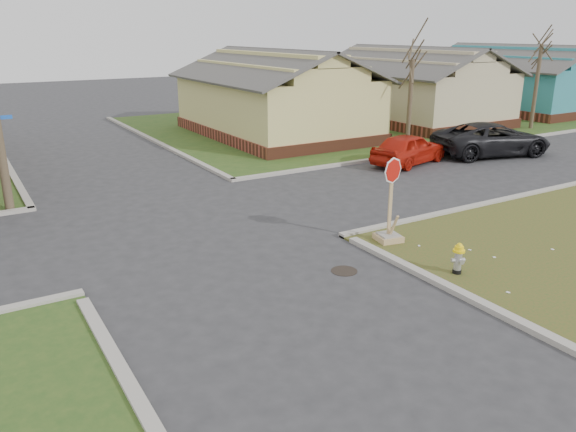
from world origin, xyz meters
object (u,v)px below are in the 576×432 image
stop_sign (389,223)px  red_sedan (409,149)px  fire_hydrant (458,257)px  dark_pickup (492,139)px

stop_sign → red_sedan: (7.02, 6.88, 0.13)m
fire_hydrant → dark_pickup: dark_pickup is taller
red_sedan → fire_hydrant: bearing=128.8°
stop_sign → dark_pickup: 13.21m
stop_sign → dark_pickup: (11.61, 6.29, 0.20)m
dark_pickup → red_sedan: bearing=96.7°
fire_hydrant → stop_sign: (0.04, 2.52, 0.08)m
fire_hydrant → red_sedan: red_sedan is taller
stop_sign → dark_pickup: size_ratio=0.43×
stop_sign → red_sedan: stop_sign is taller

